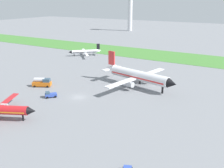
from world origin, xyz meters
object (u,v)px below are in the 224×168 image
object	(u,v)px
fuel_truck_near_gate	(42,82)
control_tower	(130,9)
airplane_taxiing_turboprop	(85,52)
airplane_midfield_jet	(138,76)
pushback_tug_by_runway	(50,95)

from	to	relation	value
fuel_truck_near_gate	control_tower	distance (m)	179.58
airplane_taxiing_turboprop	fuel_truck_near_gate	bearing A→B (deg)	66.69
airplane_midfield_jet	fuel_truck_near_gate	world-z (taller)	airplane_midfield_jet
airplane_midfield_jet	fuel_truck_near_gate	bearing A→B (deg)	-137.17
control_tower	airplane_midfield_jet	bearing A→B (deg)	-61.72
airplane_taxiing_turboprop	airplane_midfield_jet	xyz separation A→B (m)	(47.96, -33.51, 1.69)
airplane_taxiing_turboprop	pushback_tug_by_runway	xyz separation A→B (m)	(29.10, -57.53, -1.40)
airplane_taxiing_turboprop	airplane_midfield_jet	world-z (taller)	airplane_midfield_jet
airplane_taxiing_turboprop	pushback_tug_by_runway	size ratio (longest dim) A/B	4.13
pushback_tug_by_runway	control_tower	size ratio (longest dim) A/B	0.11
fuel_truck_near_gate	control_tower	bearing A→B (deg)	79.48
pushback_tug_by_runway	control_tower	distance (m)	189.01
fuel_truck_near_gate	airplane_taxiing_turboprop	bearing A→B (deg)	82.51
airplane_taxiing_turboprop	control_tower	xyz separation A→B (m)	(-34.30, 119.38, 18.73)
pushback_tug_by_runway	fuel_truck_near_gate	bearing A→B (deg)	-83.15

